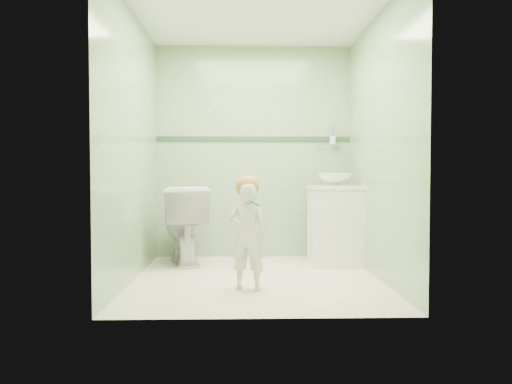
{
  "coord_description": "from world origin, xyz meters",
  "views": [
    {
      "loc": [
        -0.13,
        -4.5,
        0.94
      ],
      "look_at": [
        0.0,
        0.15,
        0.78
      ],
      "focal_mm": 35.27,
      "sensor_mm": 36.0,
      "label": 1
    }
  ],
  "objects": [
    {
      "name": "ground",
      "position": [
        0.0,
        0.0,
        0.0
      ],
      "size": [
        2.5,
        2.5,
        0.0
      ],
      "primitive_type": "plane",
      "color": "white",
      "rests_on": "ground"
    },
    {
      "name": "trim_stripe",
      "position": [
        0.0,
        1.24,
        1.35
      ],
      "size": [
        2.2,
        0.02,
        0.05
      ],
      "primitive_type": "cube",
      "color": "#2B4935",
      "rests_on": "room_shell"
    },
    {
      "name": "teal_toothbrush",
      "position": [
        -0.04,
        -0.54,
        0.72
      ],
      "size": [
        0.11,
        0.14,
        0.08
      ],
      "color": "#06847B",
      "rests_on": "toddler"
    },
    {
      "name": "basin",
      "position": [
        0.84,
        0.7,
        0.89
      ],
      "size": [
        0.37,
        0.37,
        0.13
      ],
      "primitive_type": "imported",
      "color": "white",
      "rests_on": "counter"
    },
    {
      "name": "toilet",
      "position": [
        -0.74,
        0.8,
        0.41
      ],
      "size": [
        0.61,
        0.88,
        0.82
      ],
      "primitive_type": "imported",
      "rotation": [
        0.0,
        0.0,
        3.34
      ],
      "color": "white",
      "rests_on": "ground"
    },
    {
      "name": "toddler",
      "position": [
        -0.08,
        -0.41,
        0.44
      ],
      "size": [
        0.35,
        0.27,
        0.87
      ],
      "primitive_type": "imported",
      "rotation": [
        0.0,
        0.0,
        2.94
      ],
      "color": "beige",
      "rests_on": "ground"
    },
    {
      "name": "vanity",
      "position": [
        0.84,
        0.7,
        0.4
      ],
      "size": [
        0.52,
        0.5,
        0.8
      ],
      "primitive_type": "cube",
      "color": "white",
      "rests_on": "ground"
    },
    {
      "name": "room_shell",
      "position": [
        0.0,
        0.0,
        1.2
      ],
      "size": [
        2.5,
        2.54,
        2.4
      ],
      "color": "#84A777",
      "rests_on": "ground"
    },
    {
      "name": "hair_cap",
      "position": [
        -0.08,
        -0.38,
        0.84
      ],
      "size": [
        0.19,
        0.19,
        0.19
      ],
      "primitive_type": "sphere",
      "color": "#B8763D",
      "rests_on": "toddler"
    },
    {
      "name": "cup_holder",
      "position": [
        0.89,
        1.18,
        1.33
      ],
      "size": [
        0.26,
        0.07,
        0.21
      ],
      "color": "silver",
      "rests_on": "room_shell"
    },
    {
      "name": "counter",
      "position": [
        0.84,
        0.7,
        0.81
      ],
      "size": [
        0.54,
        0.52,
        0.04
      ],
      "primitive_type": "cube",
      "color": "white",
      "rests_on": "vanity"
    },
    {
      "name": "faucet",
      "position": [
        0.84,
        0.89,
        0.97
      ],
      "size": [
        0.03,
        0.13,
        0.18
      ],
      "color": "silver",
      "rests_on": "counter"
    }
  ]
}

